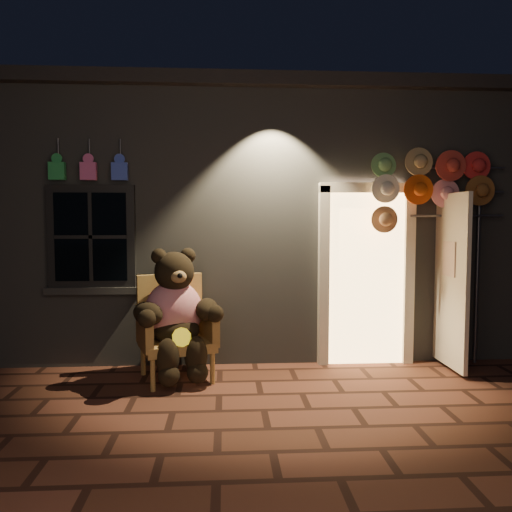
{
  "coord_description": "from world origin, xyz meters",
  "views": [
    {
      "loc": [
        -0.35,
        -4.45,
        1.73
      ],
      "look_at": [
        -0.01,
        1.0,
        1.35
      ],
      "focal_mm": 35.0,
      "sensor_mm": 36.0,
      "label": 1
    }
  ],
  "objects": [
    {
      "name": "ground",
      "position": [
        0.0,
        0.0,
        0.0
      ],
      "size": [
        60.0,
        60.0,
        0.0
      ],
      "primitive_type": "plane",
      "color": "brown",
      "rests_on": "ground"
    },
    {
      "name": "shop_building",
      "position": [
        0.0,
        3.99,
        1.74
      ],
      "size": [
        7.3,
        5.95,
        3.51
      ],
      "color": "slate",
      "rests_on": "ground"
    },
    {
      "name": "wicker_armchair",
      "position": [
        -0.91,
        1.04,
        0.56
      ],
      "size": [
        0.94,
        0.9,
        1.13
      ],
      "rotation": [
        0.0,
        0.0,
        0.32
      ],
      "color": "#B38E45",
      "rests_on": "ground"
    },
    {
      "name": "teddy_bear",
      "position": [
        -0.89,
        0.9,
        0.74
      ],
      "size": [
        0.96,
        0.89,
        1.39
      ],
      "rotation": [
        0.0,
        0.0,
        0.32
      ],
      "color": "red",
      "rests_on": "ground"
    },
    {
      "name": "hat_rack",
      "position": [
        2.05,
        1.28,
        2.15
      ],
      "size": [
        1.65,
        0.22,
        2.57
      ],
      "color": "#59595E",
      "rests_on": "ground"
    }
  ]
}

